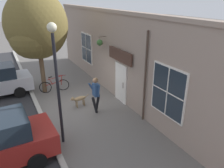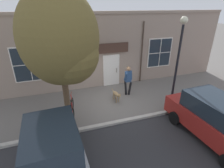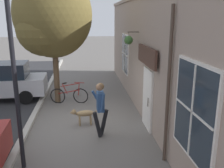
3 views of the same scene
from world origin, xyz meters
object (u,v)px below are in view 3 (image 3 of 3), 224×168
(dog_on_leash, at_px, (83,114))
(street_tree_by_curb, at_px, (51,18))
(street_lamp, at_px, (12,52))
(leaning_bicycle, at_px, (69,95))
(parked_car_nearest_curb, at_px, (0,81))
(pedestrian_walking, at_px, (100,104))

(dog_on_leash, distance_m, street_tree_by_curb, 4.45)
(street_lamp, bearing_deg, dog_on_leash, -121.97)
(leaning_bicycle, relative_size, parked_car_nearest_curb, 0.40)
(pedestrian_walking, relative_size, street_tree_by_curb, 0.31)
(parked_car_nearest_curb, bearing_deg, leaning_bicycle, 164.80)
(parked_car_nearest_curb, bearing_deg, street_tree_by_curb, 164.54)
(dog_on_leash, relative_size, street_tree_by_curb, 0.19)
(pedestrian_walking, xyz_separation_m, parked_car_nearest_curb, (4.44, -4.32, -0.22))
(leaning_bicycle, bearing_deg, pedestrian_walking, 109.12)
(pedestrian_walking, xyz_separation_m, street_tree_by_curb, (1.83, -3.60, 2.65))
(street_tree_by_curb, relative_size, street_lamp, 1.25)
(dog_on_leash, distance_m, leaning_bicycle, 2.59)
(parked_car_nearest_curb, height_order, street_lamp, street_lamp)
(dog_on_leash, xyz_separation_m, leaning_bicycle, (0.63, -2.52, -0.05))
(dog_on_leash, height_order, parked_car_nearest_curb, parked_car_nearest_curb)
(leaning_bicycle, relative_size, street_lamp, 0.38)
(pedestrian_walking, distance_m, leaning_bicycle, 3.71)
(dog_on_leash, distance_m, street_lamp, 3.91)
(pedestrian_walking, relative_size, dog_on_leash, 1.69)
(dog_on_leash, bearing_deg, street_lamp, 58.03)
(pedestrian_walking, bearing_deg, street_tree_by_curb, -63.02)
(parked_car_nearest_curb, xyz_separation_m, street_lamp, (-2.33, 5.89, 2.13))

